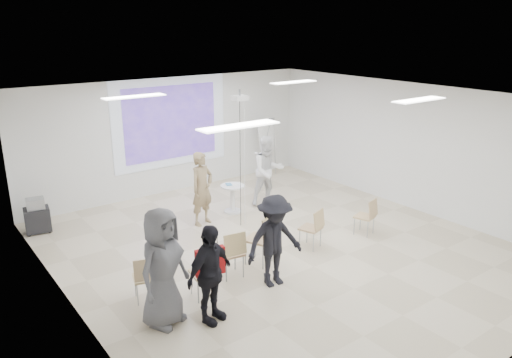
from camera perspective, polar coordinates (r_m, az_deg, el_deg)
floor at (r=10.12m, az=2.73°, el=-8.14°), size 8.00×9.00×0.10m
ceiling at (r=9.21m, az=3.01°, el=9.52°), size 8.00×9.00×0.10m
wall_back at (r=13.26m, az=-9.75°, el=4.95°), size 8.00×0.10×3.00m
wall_left at (r=7.78m, az=-20.97°, el=-5.03°), size 0.10×9.00×3.00m
wall_right at (r=12.44m, az=17.47°, el=3.56°), size 0.10×9.00×3.00m
projection_halo at (r=13.13m, az=-9.70°, el=6.39°), size 3.20×0.01×2.30m
projection_image at (r=13.12m, az=-9.67°, el=6.38°), size 2.60×0.01×1.90m
pedestal_table at (r=11.78m, az=-2.69°, el=-2.05°), size 0.72×0.72×0.70m
player_left at (r=11.00m, az=-6.20°, el=-0.55°), size 0.78×0.62×1.87m
player_right at (r=12.14m, az=1.40°, el=1.36°), size 1.05×0.91×1.90m
controller_left at (r=11.21m, az=-6.11°, el=1.38°), size 0.07×0.12×0.04m
controller_right at (r=12.14m, az=0.02°, el=2.99°), size 0.06×0.12×0.04m
chair_far_left at (r=8.29m, az=-12.54°, el=-10.70°), size 0.47×0.49×0.79m
chair_left_mid at (r=8.20m, az=-5.84°, el=-10.35°), size 0.46×0.49×0.86m
chair_left_inner at (r=8.79m, az=-2.72°, el=-8.16°), size 0.47×0.50×0.88m
chair_center at (r=9.23m, az=0.81°, el=-6.47°), size 0.62×0.63×0.97m
chair_right_inner at (r=9.96m, az=6.62°, el=-5.31°), size 0.50×0.52×0.82m
chair_right_far at (r=10.76m, az=12.66°, el=-3.93°), size 0.48×0.50×0.80m
red_jacket at (r=8.00m, az=-5.26°, el=-9.38°), size 0.49×0.19×0.46m
laptop at (r=8.89m, az=-3.00°, el=-8.21°), size 0.35×0.28×0.03m
audience_left at (r=7.45m, az=-5.33°, el=-10.04°), size 1.18×0.91×1.78m
audience_mid at (r=8.41m, az=2.12°, el=-6.41°), size 1.25×0.78×1.84m
audience_outer at (r=7.45m, az=-10.69°, el=-9.15°), size 1.18×1.00×2.05m
flipchart_easel at (r=14.32m, az=1.25°, el=5.11°), size 0.73×0.56×1.70m
av_cart at (r=11.67m, az=-23.73°, el=-3.97°), size 0.57×0.48×0.76m
ceiling_projector at (r=10.50m, az=-1.84°, el=8.53°), size 0.30×0.25×3.00m
fluor_panel_nw at (r=9.89m, az=-13.74°, el=9.14°), size 1.20×0.30×0.02m
fluor_panel_ne at (r=12.02m, az=4.32°, el=10.98°), size 1.20×0.30×0.02m
fluor_panel_sw at (r=6.85m, az=-1.96°, el=6.08°), size 1.20×0.30×0.02m
fluor_panel_se at (r=9.67m, az=18.14°, el=8.59°), size 1.20×0.30×0.02m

